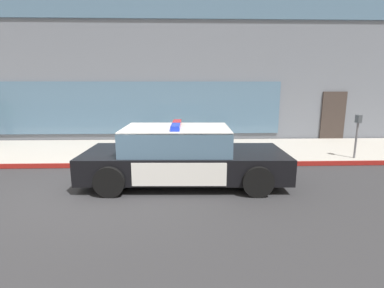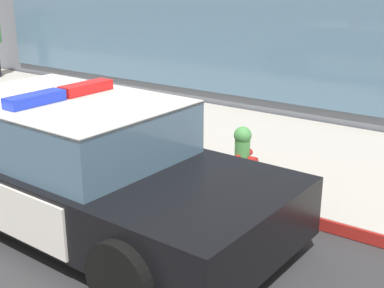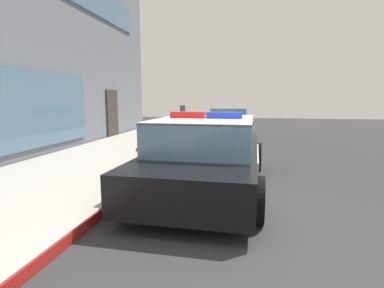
{
  "view_description": "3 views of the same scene",
  "coord_description": "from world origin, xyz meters",
  "views": [
    {
      "loc": [
        2.06,
        -6.26,
        2.4
      ],
      "look_at": [
        2.33,
        1.88,
        0.71
      ],
      "focal_mm": 27.04,
      "sensor_mm": 36.0,
      "label": 1
    },
    {
      "loc": [
        6.24,
        -3.02,
        2.68
      ],
      "look_at": [
        2.58,
        2.11,
        0.6
      ],
      "focal_mm": 48.89,
      "sensor_mm": 36.0,
      "label": 2
    },
    {
      "loc": [
        -3.61,
        -0.11,
        1.74
      ],
      "look_at": [
        2.07,
        0.93,
        0.86
      ],
      "focal_mm": 27.78,
      "sensor_mm": 36.0,
      "label": 3
    }
  ],
  "objects": [
    {
      "name": "police_cruiser",
      "position": [
        2.05,
        0.63,
        0.68
      ],
      "size": [
        4.91,
        2.25,
        1.49
      ],
      "rotation": [
        0.0,
        0.0,
        -0.03
      ],
      "color": "black",
      "rests_on": "ground"
    },
    {
      "name": "storefront_building",
      "position": [
        2.59,
        10.38,
        3.75
      ],
      "size": [
        19.14,
        9.66,
        7.51
      ],
      "color": "slate",
      "rests_on": "ground"
    },
    {
      "name": "fire_hydrant",
      "position": [
        3.2,
        2.33,
        0.5
      ],
      "size": [
        0.34,
        0.39,
        0.73
      ],
      "color": "#4C994C",
      "rests_on": "sidewalk"
    },
    {
      "name": "sidewalk",
      "position": [
        0.0,
        3.76,
        0.07
      ],
      "size": [
        48.0,
        3.58,
        0.15
      ],
      "primitive_type": "cube",
      "color": "#B2ADA3",
      "rests_on": "ground"
    },
    {
      "name": "curb_red_paint",
      "position": [
        0.0,
        1.95,
        0.08
      ],
      "size": [
        28.8,
        0.04,
        0.14
      ],
      "primitive_type": "cube",
      "color": "maroon",
      "rests_on": "ground"
    },
    {
      "name": "parking_meter",
      "position": [
        7.38,
        2.27,
        1.08
      ],
      "size": [
        0.12,
        0.18,
        1.34
      ],
      "color": "slate",
      "rests_on": "sidewalk"
    },
    {
      "name": "ground",
      "position": [
        0.0,
        0.0,
        0.0
      ],
      "size": [
        48.0,
        48.0,
        0.0
      ],
      "primitive_type": "plane",
      "color": "#303033"
    }
  ]
}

